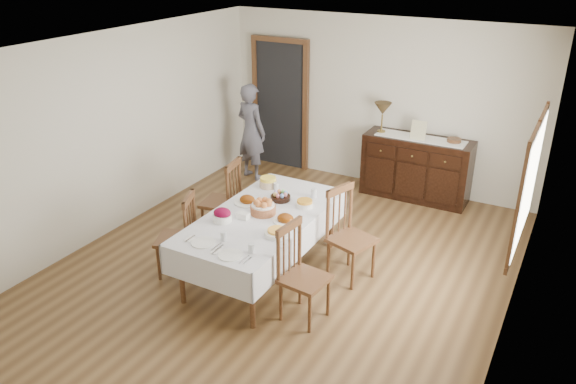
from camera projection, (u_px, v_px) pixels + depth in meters
The scene contains 26 objects.
ground at pixel (284, 267), 6.75m from camera, with size 6.00×6.00×0.00m, color brown.
room_shell at pixel (290, 125), 6.47m from camera, with size 5.02×6.02×2.65m.
dining_table at pixel (262, 222), 6.37m from camera, with size 1.14×2.22×0.76m.
chair_left_near at pixel (180, 235), 6.42m from camera, with size 0.54×0.54×1.01m.
chair_left_far at pixel (224, 199), 7.25m from camera, with size 0.51×0.51×1.06m.
chair_right_near at pixel (301, 272), 5.66m from camera, with size 0.48×0.48×1.04m.
chair_right_far at pixel (348, 233), 6.36m from camera, with size 0.57×0.57×1.09m.
sideboard at pixel (416, 168), 8.39m from camera, with size 1.58×0.57×0.95m.
person at pixel (251, 129), 8.98m from camera, with size 0.52×0.33×1.67m, color #555461.
bread_basket at pixel (263, 207), 6.33m from camera, with size 0.29×0.29×0.17m.
egg_basket at pixel (280, 197), 6.68m from camera, with size 0.24×0.24×0.11m.
ham_platter_a at pixel (247, 201), 6.61m from camera, with size 0.32×0.32×0.11m.
ham_platter_b at pixel (285, 219), 6.16m from camera, with size 0.27×0.27×0.11m.
beet_bowl at pixel (222, 215), 6.16m from camera, with size 0.21×0.21×0.15m.
carrot_bowl at pixel (305, 204), 6.51m from camera, with size 0.21×0.21×0.08m.
pineapple_bowl at pixel (268, 182), 7.02m from camera, with size 0.22×0.22×0.13m.
casserole_dish at pixel (277, 233), 5.88m from camera, with size 0.27×0.27×0.07m.
butter_dish at pixel (243, 215), 6.24m from camera, with size 0.14×0.09×0.07m.
setting_left at pixel (210, 240), 5.75m from camera, with size 0.42×0.31×0.10m.
setting_right at pixel (237, 253), 5.52m from camera, with size 0.42×0.31×0.10m.
glass_far_a at pixel (276, 186), 6.94m from camera, with size 0.06×0.06×0.09m.
glass_far_b at pixel (314, 193), 6.74m from camera, with size 0.07×0.07×0.11m.
runner at pixel (421, 138), 8.17m from camera, with size 1.30×0.35×0.01m.
table_lamp at pixel (383, 109), 8.29m from camera, with size 0.26×0.26×0.46m.
picture_frame at pixel (418, 130), 8.07m from camera, with size 0.22×0.08×0.28m.
deco_bowl at pixel (454, 140), 8.00m from camera, with size 0.20×0.20×0.06m.
Camera 1 is at (2.81, -5.05, 3.60)m, focal length 35.00 mm.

